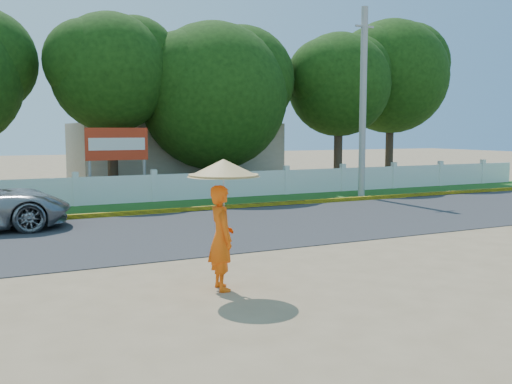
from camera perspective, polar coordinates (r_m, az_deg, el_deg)
ground at (r=12.76m, az=3.98°, el=-6.68°), size 120.00×120.00×0.00m
road at (r=16.73m, az=-3.77°, el=-3.57°), size 60.00×7.00×0.02m
grass_verge at (r=21.62m, az=-9.07°, el=-1.41°), size 60.00×3.50×0.03m
curb at (r=20.01m, az=-7.64°, el=-1.81°), size 40.00×0.18×0.16m
fence at (r=22.94m, az=-10.15°, el=0.35°), size 40.00×0.10×1.10m
building_near at (r=30.23m, az=-8.27°, el=3.76°), size 10.00×6.00×3.20m
utility_pole at (r=24.51m, az=10.65°, el=8.68°), size 0.28×0.28×7.91m
monk_with_parasol at (r=10.08m, az=-3.39°, el=-1.32°), size 1.28×1.28×2.34m
billboard at (r=23.62m, az=-13.73°, el=4.30°), size 2.50×0.13×2.95m
tree_row at (r=26.37m, az=-8.49°, el=10.64°), size 35.29×7.57×8.99m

